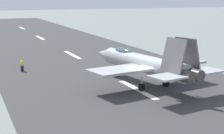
{
  "coord_description": "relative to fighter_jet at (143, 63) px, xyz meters",
  "views": [
    {
      "loc": [
        -31.17,
        15.99,
        9.45
      ],
      "look_at": [
        2.31,
        2.12,
        2.2
      ],
      "focal_mm": 58.11,
      "sensor_mm": 36.0,
      "label": 1
    }
  ],
  "objects": [
    {
      "name": "ground_plane",
      "position": [
        -2.13,
        1.39,
        -2.41
      ],
      "size": [
        400.0,
        400.0,
        0.0
      ],
      "primitive_type": "plane",
      "color": "gray"
    },
    {
      "name": "runway_strip",
      "position": [
        -2.14,
        1.39,
        -2.4
      ],
      "size": [
        240.0,
        26.0,
        0.02
      ],
      "color": "#3C3A3C",
      "rests_on": "ground"
    },
    {
      "name": "fighter_jet",
      "position": [
        0.0,
        0.0,
        0.0
      ],
      "size": [
        17.48,
        13.67,
        5.61
      ],
      "color": "#A5A9AA",
      "rests_on": "ground"
    },
    {
      "name": "crew_person",
      "position": [
        12.01,
        10.79,
        -1.61
      ],
      "size": [
        0.7,
        0.36,
        1.59
      ],
      "color": "#1E2338",
      "rests_on": "ground"
    },
    {
      "name": "marker_cone_mid",
      "position": [
        7.12,
        -10.36,
        -2.13
      ],
      "size": [
        0.44,
        0.44,
        0.55
      ],
      "primitive_type": "cone",
      "color": "orange",
      "rests_on": "ground"
    }
  ]
}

